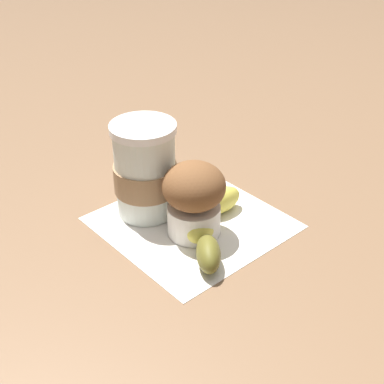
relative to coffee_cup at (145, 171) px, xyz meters
The scene contains 5 objects.
ground_plane 0.09m from the coffee_cup, 49.48° to the right, with size 3.00×3.00×0.00m, color brown.
paper_napkin 0.09m from the coffee_cup, 49.48° to the right, with size 0.22×0.22×0.00m, color white.
coffee_cup is the anchor object (origin of this frame).
muffin 0.08m from the coffee_cup, 63.40° to the right, with size 0.08×0.08×0.10m.
banana 0.11m from the coffee_cup, 60.24° to the right, with size 0.13×0.15×0.04m.
Camera 1 is at (-0.25, -0.53, 0.42)m, focal length 50.00 mm.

